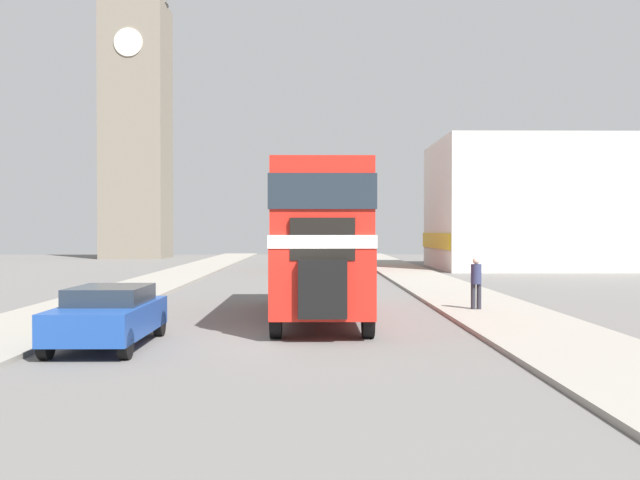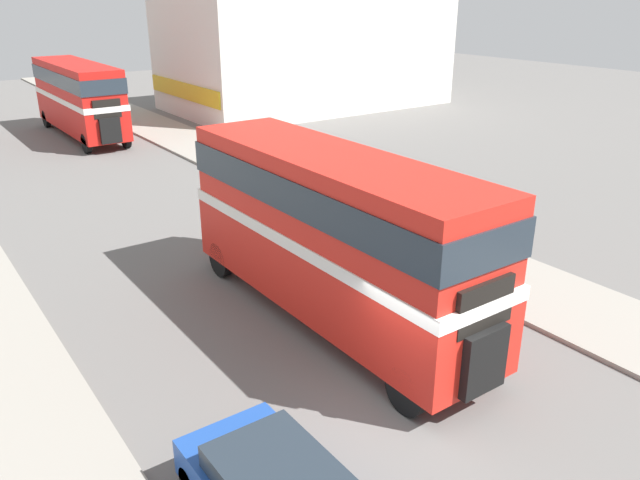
% 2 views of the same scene
% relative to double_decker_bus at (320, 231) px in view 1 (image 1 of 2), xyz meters
% --- Properties ---
extents(ground_plane, '(120.00, 120.00, 0.00)m').
position_rel_double_decker_bus_xyz_m(ground_plane, '(-1.17, -4.05, -2.61)').
color(ground_plane, slate).
extents(sidewalk_right, '(3.50, 120.00, 0.12)m').
position_rel_double_decker_bus_xyz_m(sidewalk_right, '(5.58, -4.05, -2.55)').
color(sidewalk_right, gray).
rests_on(sidewalk_right, ground_plane).
extents(double_decker_bus, '(2.56, 10.13, 4.40)m').
position_rel_double_decker_bus_xyz_m(double_decker_bus, '(0.00, 0.00, 0.00)').
color(double_decker_bus, red).
rests_on(double_decker_bus, ground_plane).
extents(bus_distant, '(2.42, 10.46, 4.22)m').
position_rel_double_decker_bus_xyz_m(bus_distant, '(1.22, 26.16, -0.09)').
color(bus_distant, red).
rests_on(bus_distant, ground_plane).
extents(car_parked_near, '(1.82, 4.13, 1.36)m').
position_rel_double_decker_bus_xyz_m(car_parked_near, '(-4.86, -5.30, -1.89)').
color(car_parked_near, '#1E479E').
rests_on(car_parked_near, ground_plane).
extents(pedestrian_walking, '(0.33, 0.33, 1.65)m').
position_rel_double_decker_bus_xyz_m(pedestrian_walking, '(5.00, 1.17, -1.55)').
color(pedestrian_walking, '#282833').
rests_on(pedestrian_walking, sidewalk_right).
extents(church_tower, '(6.04, 6.04, 33.32)m').
position_rel_double_decker_bus_xyz_m(church_tower, '(-16.81, 46.08, 14.39)').
color(church_tower, gray).
rests_on(church_tower, ground_plane).
extents(shop_building_block, '(19.61, 10.88, 8.74)m').
position_rel_double_decker_bus_xyz_m(shop_building_block, '(18.07, 27.44, 1.76)').
color(shop_building_block, silver).
rests_on(shop_building_block, ground_plane).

